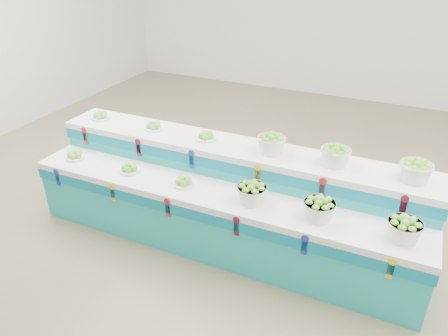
{
  "coord_description": "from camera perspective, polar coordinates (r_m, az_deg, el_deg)",
  "views": [
    {
      "loc": [
        1.26,
        -3.92,
        2.98
      ],
      "look_at": [
        -0.37,
        -0.39,
        0.87
      ],
      "focal_mm": 34.11,
      "sensor_mm": 36.0,
      "label": 1
    }
  ],
  "objects": [
    {
      "name": "ground",
      "position": [
        5.08,
        5.75,
        -7.58
      ],
      "size": [
        10.0,
        10.0,
        0.0
      ],
      "primitive_type": "plane",
      "color": "brown",
      "rests_on": "ground"
    },
    {
      "name": "display_stand",
      "position": [
        4.6,
        0.0,
        -3.94
      ],
      "size": [
        4.23,
        1.09,
        1.02
      ],
      "primitive_type": null,
      "rotation": [
        0.0,
        0.0,
        0.0
      ],
      "color": "#1DABAC",
      "rests_on": "ground"
    },
    {
      "name": "plate_lower_left",
      "position": [
        5.21,
        -19.38,
        1.68
      ],
      "size": [
        0.22,
        0.22,
        0.09
      ],
      "primitive_type": "cylinder",
      "rotation": [
        0.0,
        0.0,
        0.0
      ],
      "color": "white",
      "rests_on": "display_stand"
    },
    {
      "name": "plate_lower_mid",
      "position": [
        4.75,
        -12.57,
        -0.01
      ],
      "size": [
        0.22,
        0.22,
        0.09
      ],
      "primitive_type": "cylinder",
      "rotation": [
        0.0,
        0.0,
        0.0
      ],
      "color": "white",
      "rests_on": "display_stand"
    },
    {
      "name": "plate_lower_right",
      "position": [
        4.4,
        -5.43,
        -1.78
      ],
      "size": [
        0.22,
        0.22,
        0.09
      ],
      "primitive_type": "cylinder",
      "rotation": [
        0.0,
        0.0,
        0.0
      ],
      "color": "white",
      "rests_on": "display_stand"
    },
    {
      "name": "basket_lower_left",
      "position": [
        4.09,
        3.74,
        -3.28
      ],
      "size": [
        0.29,
        0.29,
        0.21
      ],
      "primitive_type": null,
      "rotation": [
        0.0,
        0.0,
        0.0
      ],
      "color": "silver",
      "rests_on": "display_stand"
    },
    {
      "name": "basket_lower_mid",
      "position": [
        3.95,
        12.64,
        -5.3
      ],
      "size": [
        0.29,
        0.29,
        0.21
      ],
      "primitive_type": null,
      "rotation": [
        0.0,
        0.0,
        0.0
      ],
      "color": "silver",
      "rests_on": "display_stand"
    },
    {
      "name": "basket_lower_right",
      "position": [
        3.91,
        23.01,
        -7.48
      ],
      "size": [
        0.29,
        0.29,
        0.21
      ],
      "primitive_type": null,
      "rotation": [
        0.0,
        0.0,
        0.0
      ],
      "color": "silver",
      "rests_on": "display_stand"
    },
    {
      "name": "plate_upper_left",
      "position": [
        5.44,
        -16.21,
        6.79
      ],
      "size": [
        0.22,
        0.22,
        0.09
      ],
      "primitive_type": "cylinder",
      "rotation": [
        0.0,
        0.0,
        0.0
      ],
      "color": "white",
      "rests_on": "display_stand"
    },
    {
      "name": "plate_upper_mid",
      "position": [
        5.0,
        -9.41,
        5.62
      ],
      "size": [
        0.22,
        0.22,
        0.09
      ],
      "primitive_type": "cylinder",
      "rotation": [
        0.0,
        0.0,
        0.0
      ],
      "color": "white",
      "rests_on": "display_stand"
    },
    {
      "name": "plate_upper_right",
      "position": [
        4.67,
        -2.41,
        4.34
      ],
      "size": [
        0.22,
        0.22,
        0.09
      ],
      "primitive_type": "cylinder",
      "rotation": [
        0.0,
        0.0,
        0.0
      ],
      "color": "white",
      "rests_on": "display_stand"
    },
    {
      "name": "basket_upper_left",
      "position": [
        4.39,
        6.38,
        3.35
      ],
      "size": [
        0.29,
        0.29,
        0.21
      ],
      "primitive_type": null,
      "rotation": [
        0.0,
        0.0,
        0.0
      ],
      "color": "silver",
      "rests_on": "display_stand"
    },
    {
      "name": "basket_upper_mid",
      "position": [
        4.25,
        14.72,
        1.69
      ],
      "size": [
        0.29,
        0.29,
        0.21
      ],
      "primitive_type": null,
      "rotation": [
        0.0,
        0.0,
        0.0
      ],
      "color": "silver",
      "rests_on": "display_stand"
    },
    {
      "name": "basket_upper_right",
      "position": [
        4.22,
        24.3,
        -0.26
      ],
      "size": [
        0.29,
        0.29,
        0.21
      ],
      "primitive_type": null,
      "rotation": [
        0.0,
        0.0,
        0.0
      ],
      "color": "silver",
      "rests_on": "display_stand"
    }
  ]
}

